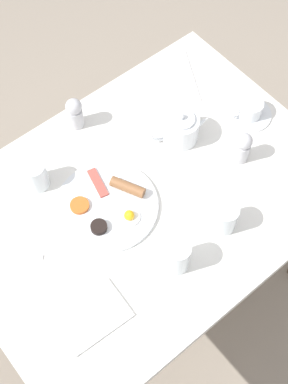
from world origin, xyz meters
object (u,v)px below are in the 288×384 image
object	(u,v)px
breakfast_plate	(108,205)
pepper_grinder	(76,112)
wine_glass_spare	(177,256)
napkin_folded	(92,316)
fork_by_plate	(275,192)
water_glass_tall	(35,175)
spoon_for_tea	(16,256)
water_glass_short	(225,218)
teacup_with_saucer_left	(249,110)
knife_by_plate	(191,75)
teapot_near	(180,128)
salt_grinder	(242,147)

from	to	relation	value
breakfast_plate	pepper_grinder	world-z (taller)	pepper_grinder
pepper_grinder	wine_glass_spare	bearing A→B (deg)	-7.30
breakfast_plate	napkin_folded	bearing A→B (deg)	-45.03
fork_by_plate	water_glass_tall	bearing A→B (deg)	-131.91
breakfast_plate	spoon_for_tea	size ratio (longest dim) A/B	2.45
pepper_grinder	napkin_folded	bearing A→B (deg)	-32.46
water_glass_tall	water_glass_short	size ratio (longest dim) A/B	1.02
napkin_folded	spoon_for_tea	size ratio (longest dim) A/B	1.56
breakfast_plate	fork_by_plate	distance (m)	0.48
teacup_with_saucer_left	knife_by_plate	bearing A→B (deg)	-172.48
teapot_near	napkin_folded	xyz separation A→B (m)	(0.28, -0.54, -0.04)
napkin_folded	salt_grinder	bearing A→B (deg)	99.72
teapot_near	wine_glass_spare	xyz separation A→B (m)	(0.31, -0.28, 0.01)
water_glass_tall	wine_glass_spare	distance (m)	0.47
wine_glass_spare	spoon_for_tea	bearing A→B (deg)	-132.15
wine_glass_spare	pepper_grinder	size ratio (longest dim) A/B	0.94
pepper_grinder	salt_grinder	xyz separation A→B (m)	(0.41, 0.30, 0.00)
water_glass_tall	fork_by_plate	distance (m)	0.69
wine_glass_spare	salt_grinder	bearing A→B (deg)	110.05
fork_by_plate	spoon_for_tea	xyz separation A→B (m)	(-0.31, -0.69, 0.00)
fork_by_plate	knife_by_plate	distance (m)	0.50
water_glass_short	water_glass_tall	bearing A→B (deg)	-143.79
pepper_grinder	napkin_folded	size ratio (longest dim) A/B	0.60
breakfast_plate	napkin_folded	xyz separation A→B (m)	(0.23, -0.23, -0.00)
water_glass_short	knife_by_plate	xyz separation A→B (m)	(-0.47, 0.30, -0.04)
breakfast_plate	salt_grinder	distance (m)	0.42
knife_by_plate	fork_by_plate	bearing A→B (deg)	-12.72
water_glass_tall	salt_grinder	size ratio (longest dim) A/B	0.85
fork_by_plate	teacup_with_saucer_left	bearing A→B (deg)	150.77
pepper_grinder	spoon_for_tea	bearing A→B (deg)	-56.67
teapot_near	water_glass_tall	xyz separation A→B (m)	(-0.14, -0.43, 0.00)
breakfast_plate	salt_grinder	xyz separation A→B (m)	(0.12, 0.41, 0.05)
wine_glass_spare	spoon_for_tea	distance (m)	0.44
water_glass_short	wine_glass_spare	bearing A→B (deg)	-88.74
water_glass_short	salt_grinder	xyz separation A→B (m)	(-0.13, 0.20, 0.01)
teapot_near	wine_glass_spare	world-z (taller)	teapot_near
breakfast_plate	napkin_folded	world-z (taller)	breakfast_plate
water_glass_tall	salt_grinder	xyz separation A→B (m)	(0.31, 0.52, 0.01)
napkin_folded	wine_glass_spare	bearing A→B (deg)	84.05
teapot_near	napkin_folded	bearing A→B (deg)	-130.02
teapot_near	salt_grinder	distance (m)	0.19
water_glass_tall	wine_glass_spare	world-z (taller)	wine_glass_spare
napkin_folded	water_glass_tall	bearing A→B (deg)	164.63
breakfast_plate	teacup_with_saucer_left	distance (m)	0.54
salt_grinder	breakfast_plate	bearing A→B (deg)	-106.31
water_glass_tall	napkin_folded	xyz separation A→B (m)	(0.42, -0.11, -0.04)
teapot_near	wine_glass_spare	distance (m)	0.42
napkin_folded	knife_by_plate	size ratio (longest dim) A/B	0.92
teacup_with_saucer_left	water_glass_short	size ratio (longest dim) A/B	1.56
water_glass_tall	spoon_for_tea	xyz separation A→B (m)	(0.15, -0.17, -0.05)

